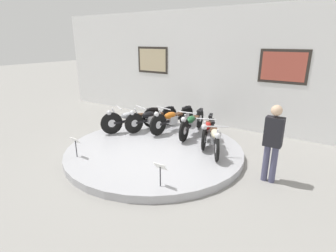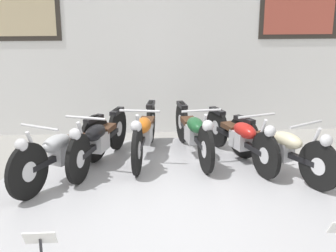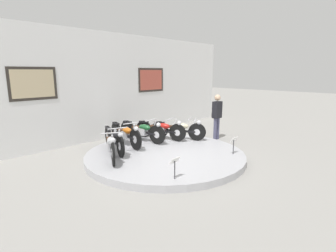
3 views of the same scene
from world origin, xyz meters
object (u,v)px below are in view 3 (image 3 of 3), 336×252
at_px(motorcycle_orange, 126,133).
at_px(motorcycle_red, 161,129).
at_px(visitor_standing, 217,114).
at_px(motorcycle_silver, 111,144).
at_px(info_placard_front_centre, 234,142).
at_px(motorcycle_cream, 179,129).
at_px(motorcycle_black, 114,139).
at_px(motorcycle_green, 143,130).
at_px(info_placard_front_left, 175,163).

height_order(motorcycle_orange, motorcycle_red, motorcycle_orange).
relative_size(motorcycle_red, visitor_standing, 1.11).
xyz_separation_m(motorcycle_silver, info_placard_front_centre, (2.66, -2.25, -0.03)).
distance_m(motorcycle_silver, motorcycle_cream, 2.81).
relative_size(motorcycle_silver, motorcycle_black, 0.94).
xyz_separation_m(motorcycle_green, info_placard_front_left, (-1.60, -2.98, -0.02)).
distance_m(info_placard_front_left, visitor_standing, 4.52).
bearing_deg(info_placard_front_left, motorcycle_cream, 40.18).
xyz_separation_m(motorcycle_black, info_placard_front_centre, (2.23, -2.72, -0.02)).
bearing_deg(motorcycle_orange, motorcycle_black, -157.11).
height_order(motorcycle_silver, info_placard_front_left, motorcycle_silver).
distance_m(motorcycle_green, info_placard_front_left, 3.38).
xyz_separation_m(motorcycle_black, motorcycle_green, (1.34, 0.26, 0.00)).
relative_size(motorcycle_black, motorcycle_green, 0.96).
bearing_deg(info_placard_front_centre, motorcycle_red, 95.66).
bearing_deg(motorcycle_orange, info_placard_front_left, -106.75).
distance_m(motorcycle_black, info_placard_front_left, 2.73).
bearing_deg(motorcycle_silver, motorcycle_cream, -0.07).
distance_m(motorcycle_black, visitor_standing, 4.05).
xyz_separation_m(motorcycle_orange, info_placard_front_left, (-0.90, -2.98, -0.03)).
xyz_separation_m(motorcycle_cream, info_placard_front_centre, (-0.15, -2.24, -0.01)).
distance_m(motorcycle_green, motorcycle_cream, 1.28).
bearing_deg(visitor_standing, motorcycle_green, 153.50).
distance_m(motorcycle_green, motorcycle_red, 0.68).
bearing_deg(motorcycle_green, info_placard_front_centre, -73.23).
relative_size(motorcycle_black, info_placard_front_centre, 3.70).
xyz_separation_m(motorcycle_red, info_placard_front_left, (-2.23, -2.71, -0.01)).
xyz_separation_m(motorcycle_silver, info_placard_front_left, (0.15, -2.25, -0.03)).
relative_size(motorcycle_silver, visitor_standing, 1.05).
height_order(motorcycle_silver, motorcycle_green, motorcycle_silver).
distance_m(motorcycle_orange, motorcycle_cream, 1.91).
relative_size(motorcycle_silver, info_placard_front_left, 3.48).
bearing_deg(motorcycle_cream, motorcycle_green, 145.01).
bearing_deg(motorcycle_orange, motorcycle_green, -0.12).
bearing_deg(motorcycle_cream, info_placard_front_centre, -93.92).
xyz_separation_m(motorcycle_black, motorcycle_orange, (0.63, 0.27, 0.01)).
bearing_deg(info_placard_front_left, motorcycle_silver, 93.89).
xyz_separation_m(motorcycle_black, motorcycle_cream, (2.39, -0.47, -0.01)).
distance_m(motorcycle_red, visitor_standing, 2.22).
height_order(motorcycle_red, visitor_standing, visitor_standing).
height_order(motorcycle_orange, visitor_standing, visitor_standing).
relative_size(motorcycle_black, motorcycle_orange, 0.95).
bearing_deg(motorcycle_green, visitor_standing, -26.50).
relative_size(motorcycle_orange, info_placard_front_left, 3.89).
bearing_deg(motorcycle_black, visitor_standing, -14.57).
distance_m(motorcycle_red, motorcycle_cream, 0.63).
height_order(motorcycle_red, motorcycle_cream, motorcycle_cream).
bearing_deg(info_placard_front_centre, visitor_standing, 45.67).
bearing_deg(motorcycle_black, motorcycle_green, 11.17).
bearing_deg(motorcycle_silver, motorcycle_red, 11.07).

